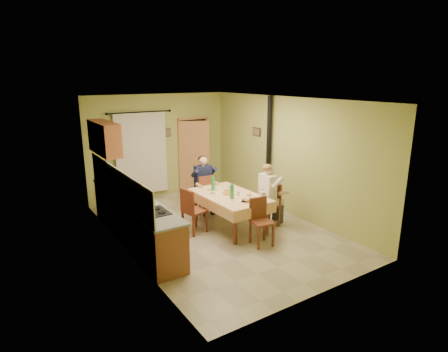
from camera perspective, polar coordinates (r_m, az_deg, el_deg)
floor at (r=8.28m, az=-1.09°, el=-8.11°), size 4.00×6.00×0.01m
room_shell at (r=7.76m, az=-1.15°, el=4.37°), size 4.04×6.04×2.82m
kitchen_run at (r=7.76m, az=-13.53°, el=-6.32°), size 0.64×3.64×1.56m
upper_cabinets at (r=8.57m, az=-17.80°, el=5.55°), size 0.35×1.40×0.70m
curtain at (r=10.19m, az=-12.45°, el=3.37°), size 1.70×0.07×2.22m
doorway at (r=10.87m, az=-4.56°, el=3.24°), size 0.96×0.38×2.15m
dining_table at (r=8.25m, az=0.88°, el=-5.37°), size 1.13×1.85×0.76m
tableware at (r=8.03m, az=1.38°, el=-2.59°), size 0.83×1.59×0.33m
chair_far at (r=9.15m, az=-3.04°, el=-3.90°), size 0.46×0.46×0.98m
chair_near at (r=7.49m, az=5.71°, el=-8.33°), size 0.44×0.44×0.94m
chair_right at (r=8.46m, az=6.79°, el=-5.59°), size 0.43×0.43×0.97m
chair_left at (r=8.05m, az=-4.57°, el=-6.62°), size 0.50×0.50×0.99m
man_far at (r=8.99m, az=-3.13°, el=-0.32°), size 0.61×0.50×1.39m
man_right at (r=8.27m, az=6.84°, el=-1.78°), size 0.47×0.59×1.39m
stove_flue at (r=9.49m, az=6.74°, el=1.31°), size 0.24×0.24×2.80m
picture_back at (r=10.48m, az=-8.62°, el=6.56°), size 0.19×0.03×0.23m
picture_right at (r=9.84m, az=4.96°, el=6.73°), size 0.03×0.31×0.21m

